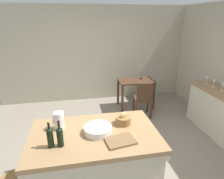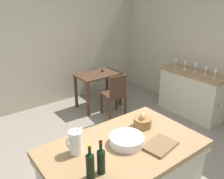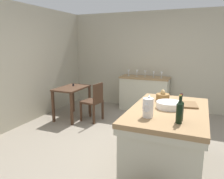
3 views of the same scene
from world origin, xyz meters
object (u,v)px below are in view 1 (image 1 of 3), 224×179
object	(u,v)px
island_table	(95,159)
wine_glass_right	(214,82)
bread_basket	(123,120)
cutting_board	(120,141)
wine_bottle_amber	(50,137)
writing_desk	(136,85)
pitcher	(59,121)
side_cabinet	(216,111)
wine_glass_middle	(223,85)
wine_bottle_dark	(60,136)
wash_bowl	(98,130)
wooden_chair	(143,98)
wine_glass_far_right	(207,79)

from	to	relation	value
island_table	wine_glass_right	xyz separation A→B (m)	(2.62, 1.22, 0.54)
bread_basket	cutting_board	world-z (taller)	bread_basket
cutting_board	wine_bottle_amber	xyz separation A→B (m)	(-0.79, 0.05, 0.12)
island_table	writing_desk	size ratio (longest dim) A/B	1.80
island_table	wine_glass_right	size ratio (longest dim) A/B	9.49
writing_desk	pitcher	world-z (taller)	pitcher
side_cabinet	wine_glass_right	bearing A→B (deg)	90.95
cutting_board	wine_glass_middle	xyz separation A→B (m)	(2.37, 1.23, 0.11)
island_table	wine_glass_middle	world-z (taller)	wine_glass_middle
wine_bottle_amber	wine_bottle_dark	bearing A→B (deg)	-1.19
writing_desk	wine_bottle_dark	size ratio (longest dim) A/B	2.84
writing_desk	bread_basket	bearing A→B (deg)	-111.79
island_table	cutting_board	xyz separation A→B (m)	(0.28, -0.23, 0.42)
side_cabinet	wash_bowl	bearing A→B (deg)	-158.89
side_cabinet	bread_basket	world-z (taller)	bread_basket
pitcher	cutting_board	xyz separation A→B (m)	(0.72, -0.42, -0.11)
side_cabinet	wooden_chair	world-z (taller)	side_cabinet
island_table	wine_bottle_amber	distance (m)	0.76
side_cabinet	wine_glass_right	world-z (taller)	wine_glass_right
side_cabinet	wine_glass_middle	size ratio (longest dim) A/B	8.02
side_cabinet	wine_glass_far_right	distance (m)	0.72
side_cabinet	wine_glass_far_right	bearing A→B (deg)	89.41
wooden_chair	bread_basket	distance (m)	1.98
pitcher	wine_glass_middle	world-z (taller)	pitcher
island_table	side_cabinet	bearing A→B (deg)	20.86
wine_bottle_amber	side_cabinet	bearing A→B (deg)	20.66
wine_bottle_amber	wooden_chair	bearing A→B (deg)	47.92
writing_desk	cutting_board	distance (m)	2.87
wash_bowl	wine_glass_far_right	distance (m)	2.96
wooden_chair	wine_bottle_amber	bearing A→B (deg)	-132.08
bread_basket	wine_glass_middle	distance (m)	2.39
wash_bowl	wine_bottle_amber	size ratio (longest dim) A/B	1.08
side_cabinet	wine_glass_far_right	size ratio (longest dim) A/B	7.78
wine_bottle_dark	wine_glass_right	size ratio (longest dim) A/B	1.86
wooden_chair	wine_bottle_amber	size ratio (longest dim) A/B	2.72
bread_basket	wine_glass_right	distance (m)	2.45
writing_desk	wine_glass_right	size ratio (longest dim) A/B	5.27
wine_glass_far_right	writing_desk	bearing A→B (deg)	143.18
bread_basket	cutting_board	xyz separation A→B (m)	(-0.13, -0.39, -0.05)
island_table	bread_basket	bearing A→B (deg)	20.63
island_table	bread_basket	world-z (taller)	bread_basket
pitcher	wash_bowl	world-z (taller)	pitcher
wash_bowl	island_table	bearing A→B (deg)	-173.77
wine_glass_middle	island_table	bearing A→B (deg)	-159.31
pitcher	wine_bottle_dark	size ratio (longest dim) A/B	0.87
wine_bottle_dark	wine_glass_middle	size ratio (longest dim) A/B	1.96
pitcher	wine_glass_middle	distance (m)	3.19
island_table	pitcher	size ratio (longest dim) A/B	5.86
pitcher	wine_glass_right	xyz separation A→B (m)	(3.06, 1.03, 0.01)
writing_desk	wooden_chair	world-z (taller)	wooden_chair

